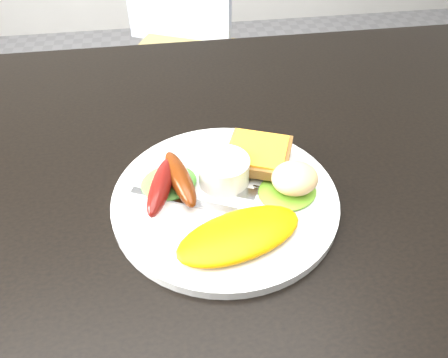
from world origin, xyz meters
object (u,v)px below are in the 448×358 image
Objects in this scene: dining_chair at (185,63)px; plate at (225,199)px; dining_table at (272,168)px; person at (373,49)px.

dining_chair is 1.27× the size of plate.
person is (0.40, 0.52, -0.09)m from dining_table.
plate is (-0.48, -0.60, 0.12)m from person.
person reaches higher than dining_chair.
plate is (-0.01, -0.95, 0.31)m from dining_chair.
dining_table is at bearing -60.14° from dining_chair.
person reaches higher than dining_table.
plate reaches higher than dining_chair.
dining_table is 0.94× the size of person.
plate is (-0.08, -0.08, 0.03)m from dining_table.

